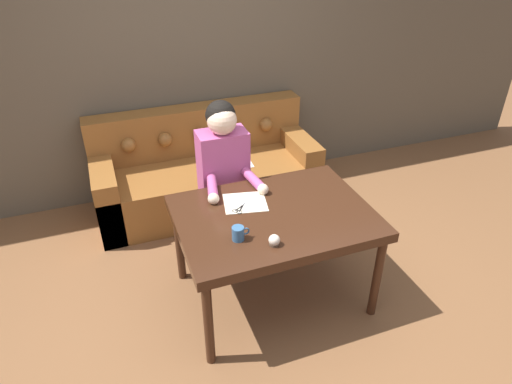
% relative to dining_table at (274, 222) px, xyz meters
% --- Properties ---
extents(ground_plane, '(16.00, 16.00, 0.00)m').
position_rel_dining_table_xyz_m(ground_plane, '(-0.08, -0.04, -0.66)').
color(ground_plane, brown).
extents(wall_back, '(8.00, 0.06, 2.60)m').
position_rel_dining_table_xyz_m(wall_back, '(-0.08, 1.82, 0.64)').
color(wall_back, brown).
rests_on(wall_back, ground_plane).
extents(dining_table, '(1.30, 0.95, 0.73)m').
position_rel_dining_table_xyz_m(dining_table, '(0.00, 0.00, 0.00)').
color(dining_table, '#381E11').
rests_on(dining_table, ground_plane).
extents(couch, '(2.04, 0.81, 0.90)m').
position_rel_dining_table_xyz_m(couch, '(-0.12, 1.41, -0.34)').
color(couch, brown).
rests_on(couch, ground_plane).
extents(person, '(0.44, 0.58, 1.31)m').
position_rel_dining_table_xyz_m(person, '(-0.16, 0.65, 0.01)').
color(person, '#33281E').
rests_on(person, ground_plane).
extents(pattern_paper_main, '(0.34, 0.31, 0.00)m').
position_rel_dining_table_xyz_m(pattern_paper_main, '(-0.14, 0.19, 0.07)').
color(pattern_paper_main, beige).
rests_on(pattern_paper_main, dining_table).
extents(scissors, '(0.20, 0.20, 0.01)m').
position_rel_dining_table_xyz_m(scissors, '(-0.19, 0.14, 0.07)').
color(scissors, silver).
rests_on(scissors, dining_table).
extents(mug, '(0.11, 0.08, 0.09)m').
position_rel_dining_table_xyz_m(mug, '(-0.31, -0.19, 0.12)').
color(mug, '#335B84').
rests_on(mug, dining_table).
extents(pin_cushion, '(0.07, 0.07, 0.07)m').
position_rel_dining_table_xyz_m(pin_cushion, '(-0.13, -0.31, 0.10)').
color(pin_cushion, '#4C3828').
rests_on(pin_cushion, dining_table).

